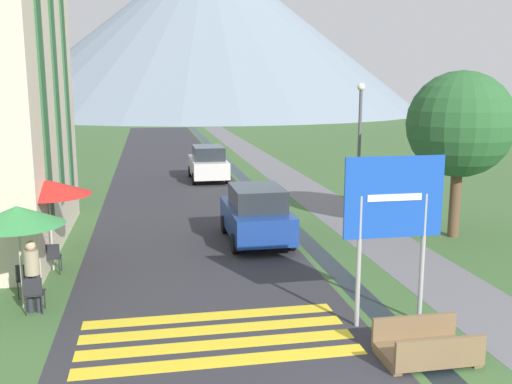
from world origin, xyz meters
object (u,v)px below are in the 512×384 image
(cafe_chair_middle, at_px, (53,256))
(parked_car_far, at_px, (208,163))
(tree_by_path, at_px, (460,125))
(footbridge, at_px, (426,348))
(cafe_umbrella_front_green, at_px, (17,216))
(road_sign, at_px, (393,212))
(cafe_chair_near_right, at_px, (26,277))
(streetlamp, at_px, (359,140))
(person_seated_far, at_px, (41,243))
(cafe_umbrella_middle_red, at_px, (48,188))
(person_seated_near, at_px, (17,259))
(person_standing_terrace, at_px, (32,271))
(cafe_chair_nearest, at_px, (34,292))
(parked_car_near, at_px, (256,214))

(cafe_chair_middle, bearing_deg, parked_car_far, 42.62)
(tree_by_path, bearing_deg, parked_car_far, 118.44)
(footbridge, xyz_separation_m, cafe_umbrella_front_green, (-7.83, 4.03, 1.91))
(road_sign, xyz_separation_m, cafe_chair_middle, (-7.51, 4.67, -1.91))
(cafe_chair_near_right, bearing_deg, streetlamp, 45.05)
(person_seated_far, bearing_deg, cafe_umbrella_middle_red, -49.65)
(person_seated_near, bearing_deg, person_standing_terrace, -69.29)
(cafe_chair_nearest, distance_m, cafe_chair_near_right, 1.10)
(tree_by_path, bearing_deg, streetlamp, 129.54)
(footbridge, distance_m, parked_car_far, 20.62)
(parked_car_near, bearing_deg, streetlamp, 27.71)
(road_sign, distance_m, cafe_umbrella_middle_red, 9.08)
(parked_car_near, relative_size, cafe_chair_near_right, 4.60)
(road_sign, xyz_separation_m, streetlamp, (2.67, 9.03, 0.57))
(parked_car_near, xyz_separation_m, person_seated_far, (-6.34, -1.36, -0.24))
(streetlamp, bearing_deg, cafe_umbrella_front_green, -147.64)
(road_sign, xyz_separation_m, cafe_umbrella_middle_red, (-7.56, 5.03, -0.14))
(person_seated_far, bearing_deg, cafe_umbrella_front_green, -88.00)
(road_sign, distance_m, cafe_umbrella_front_green, 8.17)
(road_sign, height_order, streetlamp, streetlamp)
(footbridge, distance_m, tree_by_path, 9.93)
(road_sign, xyz_separation_m, parked_car_near, (-1.58, 6.80, -1.52))
(cafe_umbrella_middle_red, height_order, tree_by_path, tree_by_path)
(footbridge, bearing_deg, cafe_chair_near_right, 149.61)
(road_sign, bearing_deg, person_standing_terrace, 164.81)
(cafe_chair_near_right, height_order, tree_by_path, tree_by_path)
(streetlamp, bearing_deg, cafe_chair_nearest, -145.11)
(person_seated_far, bearing_deg, parked_car_far, 65.81)
(cafe_chair_nearest, height_order, streetlamp, streetlamp)
(cafe_chair_nearest, height_order, person_standing_terrace, person_standing_terrace)
(footbridge, relative_size, person_seated_near, 1.40)
(streetlamp, bearing_deg, road_sign, -106.47)
(parked_car_near, xyz_separation_m, streetlamp, (4.25, 2.23, 2.08))
(cafe_umbrella_middle_red, height_order, person_standing_terrace, cafe_umbrella_middle_red)
(road_sign, bearing_deg, person_seated_far, 145.50)
(cafe_umbrella_middle_red, bearing_deg, cafe_chair_near_right, -98.11)
(footbridge, xyz_separation_m, streetlamp, (2.65, 10.67, 2.77))
(cafe_chair_nearest, bearing_deg, cafe_chair_middle, 92.95)
(cafe_chair_near_right, height_order, cafe_umbrella_middle_red, cafe_umbrella_middle_red)
(person_seated_far, bearing_deg, cafe_chair_nearest, -83.02)
(person_seated_near, bearing_deg, streetlamp, 24.72)
(person_seated_far, height_order, streetlamp, streetlamp)
(road_sign, relative_size, cafe_umbrella_front_green, 1.52)
(cafe_umbrella_front_green, relative_size, streetlamp, 0.47)
(road_sign, relative_size, footbridge, 2.11)
(cafe_chair_middle, bearing_deg, streetlamp, -2.55)
(parked_car_far, bearing_deg, cafe_chair_near_right, -110.61)
(cafe_chair_middle, bearing_deg, cafe_umbrella_front_green, -123.28)
(footbridge, bearing_deg, cafe_umbrella_front_green, 152.75)
(streetlamp, bearing_deg, footbridge, -103.93)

